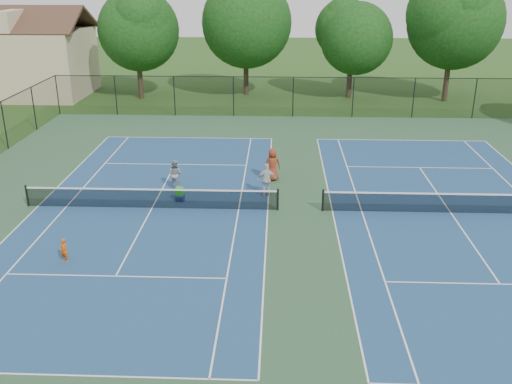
{
  "coord_description": "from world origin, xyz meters",
  "views": [
    {
      "loc": [
        -1.07,
        -24.59,
        10.66
      ],
      "look_at": [
        -2.03,
        -1.0,
        1.3
      ],
      "focal_mm": 40.0,
      "sensor_mm": 36.0,
      "label": 1
    }
  ],
  "objects_px": {
    "tree_back_b": "(246,18)",
    "bystander_a": "(267,180)",
    "tree_back_c": "(352,33)",
    "clapboard_house": "(28,60)",
    "bystander_c": "(272,165)",
    "tree_back_a": "(136,26)",
    "ball_crate": "(180,198)",
    "instructor": "(175,174)",
    "tree_back_d": "(454,17)",
    "child_player": "(64,251)",
    "ball_hopper": "(180,191)"
  },
  "relations": [
    {
      "from": "tree_back_b",
      "to": "child_player",
      "type": "bearing_deg",
      "value": -99.48
    },
    {
      "from": "tree_back_b",
      "to": "tree_back_d",
      "type": "distance_m",
      "value": 17.12
    },
    {
      "from": "tree_back_c",
      "to": "bystander_a",
      "type": "height_order",
      "value": "tree_back_c"
    },
    {
      "from": "clapboard_house",
      "to": "ball_hopper",
      "type": "height_order",
      "value": "clapboard_house"
    },
    {
      "from": "instructor",
      "to": "ball_hopper",
      "type": "xyz_separation_m",
      "value": [
        0.51,
        -1.75,
        -0.26
      ]
    },
    {
      "from": "tree_back_a",
      "to": "tree_back_b",
      "type": "xyz_separation_m",
      "value": [
        9.0,
        2.0,
        0.56
      ]
    },
    {
      "from": "bystander_c",
      "to": "ball_crate",
      "type": "xyz_separation_m",
      "value": [
        -4.46,
        -3.1,
        -0.73
      ]
    },
    {
      "from": "tree_back_b",
      "to": "bystander_a",
      "type": "bearing_deg",
      "value": -84.36
    },
    {
      "from": "tree_back_c",
      "to": "instructor",
      "type": "relative_size",
      "value": 5.49
    },
    {
      "from": "tree_back_a",
      "to": "child_player",
      "type": "distance_m",
      "value": 30.13
    },
    {
      "from": "instructor",
      "to": "tree_back_c",
      "type": "bearing_deg",
      "value": -94.69
    },
    {
      "from": "clapboard_house",
      "to": "ball_crate",
      "type": "bearing_deg",
      "value": -54.48
    },
    {
      "from": "bystander_c",
      "to": "tree_back_a",
      "type": "bearing_deg",
      "value": -68.99
    },
    {
      "from": "bystander_a",
      "to": "ball_hopper",
      "type": "xyz_separation_m",
      "value": [
        -4.21,
        -0.88,
        -0.34
      ]
    },
    {
      "from": "tree_back_a",
      "to": "ball_crate",
      "type": "bearing_deg",
      "value": -72.71
    },
    {
      "from": "bystander_c",
      "to": "ball_crate",
      "type": "distance_m",
      "value": 5.48
    },
    {
      "from": "child_player",
      "to": "instructor",
      "type": "distance_m",
      "value": 8.57
    },
    {
      "from": "instructor",
      "to": "ball_crate",
      "type": "bearing_deg",
      "value": 128.56
    },
    {
      "from": "clapboard_house",
      "to": "ball_hopper",
      "type": "distance_m",
      "value": 29.69
    },
    {
      "from": "child_player",
      "to": "tree_back_d",
      "type": "bearing_deg",
      "value": 75.26
    },
    {
      "from": "tree_back_c",
      "to": "clapboard_house",
      "type": "bearing_deg",
      "value": -180.0
    },
    {
      "from": "tree_back_c",
      "to": "child_player",
      "type": "relative_size",
      "value": 8.54
    },
    {
      "from": "tree_back_d",
      "to": "clapboard_house",
      "type": "height_order",
      "value": "tree_back_d"
    },
    {
      "from": "child_player",
      "to": "tree_back_a",
      "type": "bearing_deg",
      "value": 119.68
    },
    {
      "from": "tree_back_a",
      "to": "instructor",
      "type": "xyz_separation_m",
      "value": [
        6.67,
        -21.32,
        -5.27
      ]
    },
    {
      "from": "tree_back_b",
      "to": "instructor",
      "type": "distance_m",
      "value": 24.15
    },
    {
      "from": "child_player",
      "to": "bystander_a",
      "type": "bearing_deg",
      "value": 65.67
    },
    {
      "from": "tree_back_c",
      "to": "tree_back_a",
      "type": "bearing_deg",
      "value": -176.82
    },
    {
      "from": "tree_back_c",
      "to": "tree_back_d",
      "type": "xyz_separation_m",
      "value": [
        8.0,
        -1.0,
        1.34
      ]
    },
    {
      "from": "clapboard_house",
      "to": "ball_crate",
      "type": "xyz_separation_m",
      "value": [
        17.18,
        -24.07,
        -2.94
      ]
    },
    {
      "from": "tree_back_c",
      "to": "tree_back_d",
      "type": "height_order",
      "value": "tree_back_d"
    },
    {
      "from": "ball_crate",
      "to": "instructor",
      "type": "bearing_deg",
      "value": 106.34
    },
    {
      "from": "child_player",
      "to": "ball_crate",
      "type": "distance_m",
      "value": 7.18
    },
    {
      "from": "tree_back_b",
      "to": "tree_back_d",
      "type": "xyz_separation_m",
      "value": [
        17.0,
        -2.0,
        0.23
      ]
    },
    {
      "from": "tree_back_c",
      "to": "instructor",
      "type": "distance_m",
      "value": 25.47
    },
    {
      "from": "tree_back_c",
      "to": "tree_back_b",
      "type": "bearing_deg",
      "value": 173.66
    },
    {
      "from": "instructor",
      "to": "bystander_c",
      "type": "relative_size",
      "value": 0.87
    },
    {
      "from": "tree_back_c",
      "to": "bystander_a",
      "type": "bearing_deg",
      "value": -105.91
    },
    {
      "from": "child_player",
      "to": "ball_crate",
      "type": "height_order",
      "value": "child_player"
    },
    {
      "from": "instructor",
      "to": "ball_crate",
      "type": "xyz_separation_m",
      "value": [
        0.51,
        -1.75,
        -0.62
      ]
    },
    {
      "from": "ball_crate",
      "to": "ball_hopper",
      "type": "bearing_deg",
      "value": 0.0
    },
    {
      "from": "tree_back_b",
      "to": "child_player",
      "type": "distance_m",
      "value": 32.39
    },
    {
      "from": "tree_back_b",
      "to": "tree_back_a",
      "type": "bearing_deg",
      "value": -167.47
    },
    {
      "from": "tree_back_b",
      "to": "tree_back_c",
      "type": "height_order",
      "value": "tree_back_b"
    },
    {
      "from": "clapboard_house",
      "to": "ball_crate",
      "type": "relative_size",
      "value": 28.08
    },
    {
      "from": "clapboard_house",
      "to": "bystander_c",
      "type": "height_order",
      "value": "clapboard_house"
    },
    {
      "from": "child_player",
      "to": "ball_crate",
      "type": "relative_size",
      "value": 2.55
    },
    {
      "from": "tree_back_c",
      "to": "ball_crate",
      "type": "height_order",
      "value": "tree_back_c"
    },
    {
      "from": "tree_back_c",
      "to": "ball_crate",
      "type": "bearing_deg",
      "value": -114.2
    },
    {
      "from": "instructor",
      "to": "bystander_c",
      "type": "height_order",
      "value": "bystander_c"
    }
  ]
}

